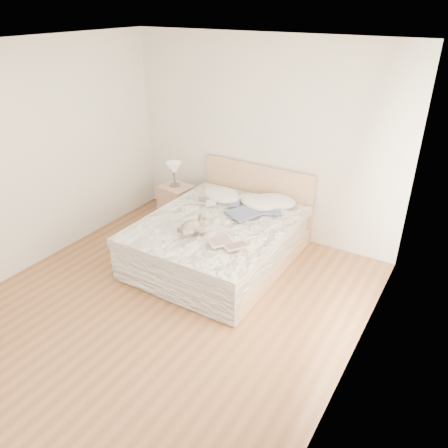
{
  "coord_description": "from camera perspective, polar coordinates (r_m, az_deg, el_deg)",
  "views": [
    {
      "loc": [
        2.59,
        -2.97,
        3.08
      ],
      "look_at": [
        0.14,
        1.05,
        0.62
      ],
      "focal_mm": 35.0,
      "sensor_mm": 36.0,
      "label": 1
    }
  ],
  "objects": [
    {
      "name": "blouse",
      "position": [
        5.59,
        2.95,
        1.58
      ],
      "size": [
        0.71,
        0.73,
        0.02
      ],
      "primitive_type": null,
      "rotation": [
        0.0,
        0.0,
        -0.4
      ],
      "color": "#3C4A6C",
      "rests_on": "bed"
    },
    {
      "name": "childrens_book",
      "position": [
        4.87,
        0.61,
        -2.62
      ],
      "size": [
        0.49,
        0.46,
        0.03
      ],
      "primitive_type": "cube",
      "rotation": [
        0.0,
        0.0,
        -0.61
      ],
      "color": "beige",
      "rests_on": "bed"
    },
    {
      "name": "table_lamp",
      "position": [
        6.51,
        -6.54,
        7.12
      ],
      "size": [
        0.28,
        0.28,
        0.36
      ],
      "color": "#47423D",
      "rests_on": "nightstand"
    },
    {
      "name": "ceiling",
      "position": [
        3.96,
        -10.41,
        21.69
      ],
      "size": [
        4.0,
        4.5,
        0.0
      ],
      "primitive_type": "cube",
      "color": "white",
      "rests_on": "ground"
    },
    {
      "name": "window",
      "position": [
        3.7,
        18.74,
        -0.1
      ],
      "size": [
        0.02,
        1.3,
        1.1
      ],
      "primitive_type": "cube",
      "color": "white",
      "rests_on": "wall_right"
    },
    {
      "name": "floor",
      "position": [
        5.0,
        -7.78,
        -10.74
      ],
      "size": [
        4.0,
        4.5,
        0.0
      ],
      "primitive_type": "cube",
      "color": "brown",
      "rests_on": "ground"
    },
    {
      "name": "wall_right",
      "position": [
        3.48,
        17.45,
        -3.56
      ],
      "size": [
        0.02,
        4.5,
        2.7
      ],
      "primitive_type": "cube",
      "color": "silver",
      "rests_on": "ground"
    },
    {
      "name": "bed",
      "position": [
        5.63,
        -0.44,
        -1.92
      ],
      "size": [
        1.72,
        2.14,
        1.0
      ],
      "color": "tan",
      "rests_on": "floor"
    },
    {
      "name": "pillow_right",
      "position": [
        5.9,
        6.64,
        2.96
      ],
      "size": [
        0.65,
        0.52,
        0.17
      ],
      "primitive_type": "ellipsoid",
      "rotation": [
        0.0,
        0.0,
        0.24
      ],
      "color": "white",
      "rests_on": "bed"
    },
    {
      "name": "teddy_bear",
      "position": [
        5.1,
        -4.34,
        -0.91
      ],
      "size": [
        0.34,
        0.39,
        0.17
      ],
      "primitive_type": null,
      "rotation": [
        0.0,
        0.0,
        -0.38
      ],
      "color": "#695B4E",
      "rests_on": "bed"
    },
    {
      "name": "wall_back",
      "position": [
        6.08,
        4.89,
        10.95
      ],
      "size": [
        4.0,
        0.02,
        2.7
      ],
      "primitive_type": "cube",
      "color": "silver",
      "rests_on": "ground"
    },
    {
      "name": "wall_left",
      "position": [
        5.73,
        -24.66,
        7.5
      ],
      "size": [
        0.02,
        4.5,
        2.7
      ],
      "primitive_type": "cube",
      "color": "silver",
      "rests_on": "ground"
    },
    {
      "name": "pillow_left",
      "position": [
        6.05,
        -0.32,
        3.81
      ],
      "size": [
        0.7,
        0.58,
        0.18
      ],
      "primitive_type": "ellipsoid",
      "rotation": [
        0.0,
        0.0,
        -0.3
      ],
      "color": "silver",
      "rests_on": "bed"
    },
    {
      "name": "pillow_middle",
      "position": [
        5.84,
        4.42,
        2.81
      ],
      "size": [
        0.66,
        0.57,
        0.17
      ],
      "primitive_type": "ellipsoid",
      "rotation": [
        0.0,
        0.0,
        -0.38
      ],
      "color": "white",
      "rests_on": "bed"
    },
    {
      "name": "photo_book",
      "position": [
        5.86,
        -2.28,
        2.86
      ],
      "size": [
        0.35,
        0.32,
        0.02
      ],
      "primitive_type": "cube",
      "rotation": [
        0.0,
        0.0,
        0.59
      ],
      "color": "white",
      "rests_on": "bed"
    },
    {
      "name": "nightstand",
      "position": [
        6.7,
        -6.18,
        2.71
      ],
      "size": [
        0.5,
        0.45,
        0.56
      ],
      "primitive_type": "cube",
      "rotation": [
        0.0,
        0.0,
        -0.13
      ],
      "color": "tan",
      "rests_on": "floor"
    }
  ]
}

